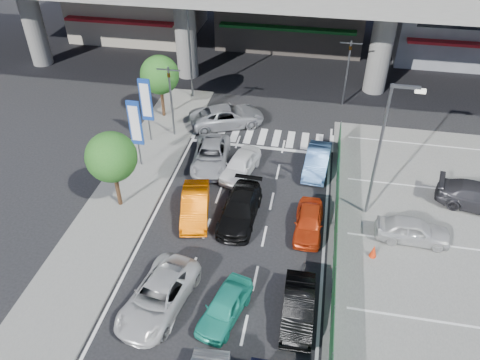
% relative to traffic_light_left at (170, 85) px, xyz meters
% --- Properties ---
extents(ground, '(120.00, 120.00, 0.00)m').
position_rel_traffic_light_left_xyz_m(ground, '(6.20, -12.00, -3.94)').
color(ground, black).
rests_on(ground, ground).
extents(parking_lot, '(12.00, 28.00, 0.06)m').
position_rel_traffic_light_left_xyz_m(parking_lot, '(17.20, -10.00, -3.91)').
color(parking_lot, '#5E5D5B').
rests_on(parking_lot, ground).
extents(sidewalk_left, '(4.00, 30.00, 0.12)m').
position_rel_traffic_light_left_xyz_m(sidewalk_left, '(-0.80, -8.00, -3.88)').
color(sidewalk_left, '#5E5D5B').
rests_on(sidewalk_left, ground).
extents(fence_run, '(0.16, 22.00, 1.80)m').
position_rel_traffic_light_left_xyz_m(fence_run, '(11.50, -11.00, -3.04)').
color(fence_run, '#1B512A').
rests_on(fence_run, ground).
extents(traffic_light_left, '(1.60, 1.24, 5.20)m').
position_rel_traffic_light_left_xyz_m(traffic_light_left, '(0.00, 0.00, 0.00)').
color(traffic_light_left, '#595B60').
rests_on(traffic_light_left, ground).
extents(traffic_light_right, '(1.60, 1.24, 5.20)m').
position_rel_traffic_light_left_xyz_m(traffic_light_right, '(11.70, 7.00, 0.00)').
color(traffic_light_right, '#595B60').
rests_on(traffic_light_right, ground).
extents(street_lamp_right, '(1.65, 0.22, 8.00)m').
position_rel_traffic_light_left_xyz_m(street_lamp_right, '(13.37, -6.00, 0.83)').
color(street_lamp_right, '#595B60').
rests_on(street_lamp_right, ground).
extents(street_lamp_left, '(1.65, 0.22, 8.00)m').
position_rel_traffic_light_left_xyz_m(street_lamp_left, '(-0.13, 6.00, 0.83)').
color(street_lamp_left, '#595B60').
rests_on(street_lamp_left, ground).
extents(signboard_near, '(0.80, 0.14, 4.70)m').
position_rel_traffic_light_left_xyz_m(signboard_near, '(-1.00, -4.01, -0.87)').
color(signboard_near, '#595B60').
rests_on(signboard_near, ground).
extents(signboard_far, '(0.80, 0.14, 4.70)m').
position_rel_traffic_light_left_xyz_m(signboard_far, '(-1.40, -1.01, -0.87)').
color(signboard_far, '#595B60').
rests_on(signboard_far, ground).
extents(tree_near, '(2.80, 2.80, 4.80)m').
position_rel_traffic_light_left_xyz_m(tree_near, '(-0.80, -8.00, -0.55)').
color(tree_near, '#382314').
rests_on(tree_near, ground).
extents(tree_far, '(2.80, 2.80, 4.80)m').
position_rel_traffic_light_left_xyz_m(tree_far, '(-1.60, 2.50, -0.55)').
color(tree_far, '#382314').
rests_on(tree_far, ground).
extents(sedan_white_mid_left, '(3.14, 5.29, 1.38)m').
position_rel_traffic_light_left_xyz_m(sedan_white_mid_left, '(3.75, -14.46, -3.25)').
color(sedan_white_mid_left, silver).
rests_on(sedan_white_mid_left, ground).
extents(taxi_teal_mid, '(2.34, 3.87, 1.23)m').
position_rel_traffic_light_left_xyz_m(taxi_teal_mid, '(6.80, -14.39, -3.32)').
color(taxi_teal_mid, teal).
rests_on(taxi_teal_mid, ground).
extents(hatch_black_mid_right, '(1.46, 3.94, 1.29)m').
position_rel_traffic_light_left_xyz_m(hatch_black_mid_right, '(10.02, -13.84, -3.29)').
color(hatch_black_mid_right, black).
rests_on(hatch_black_mid_right, ground).
extents(taxi_orange_left, '(2.30, 4.40, 1.38)m').
position_rel_traffic_light_left_xyz_m(taxi_orange_left, '(3.71, -8.00, -3.25)').
color(taxi_orange_left, '#EE6000').
rests_on(taxi_orange_left, ground).
extents(sedan_black_mid, '(2.10, 4.80, 1.37)m').
position_rel_traffic_light_left_xyz_m(sedan_black_mid, '(6.24, -7.81, -3.25)').
color(sedan_black_mid, black).
rests_on(sedan_black_mid, ground).
extents(taxi_orange_right, '(1.50, 3.70, 1.26)m').
position_rel_traffic_light_left_xyz_m(taxi_orange_right, '(10.07, -8.10, -3.31)').
color(taxi_orange_right, red).
rests_on(taxi_orange_right, ground).
extents(wagon_silver_front_left, '(2.79, 5.05, 1.34)m').
position_rel_traffic_light_left_xyz_m(wagon_silver_front_left, '(3.39, -2.95, -3.27)').
color(wagon_silver_front_left, '#9D9EA3').
rests_on(wagon_silver_front_left, ground).
extents(sedan_white_front_mid, '(2.40, 4.20, 1.35)m').
position_rel_traffic_light_left_xyz_m(sedan_white_front_mid, '(5.47, -3.61, -3.26)').
color(sedan_white_front_mid, white).
rests_on(sedan_white_front_mid, ground).
extents(kei_truck_front_right, '(1.72, 4.18, 1.35)m').
position_rel_traffic_light_left_xyz_m(kei_truck_front_right, '(10.18, -2.31, -3.26)').
color(kei_truck_front_right, '#5688CE').
rests_on(kei_truck_front_right, ground).
extents(crossing_wagon_silver, '(5.96, 4.52, 1.50)m').
position_rel_traffic_light_left_xyz_m(crossing_wagon_silver, '(3.38, 2.13, -3.18)').
color(crossing_wagon_silver, gray).
rests_on(crossing_wagon_silver, ground).
extents(parked_sedan_white, '(3.89, 1.64, 1.31)m').
position_rel_traffic_light_left_xyz_m(parked_sedan_white, '(15.51, -7.83, -3.22)').
color(parked_sedan_white, beige).
rests_on(parked_sedan_white, parking_lot).
extents(traffic_cone, '(0.46, 0.46, 0.74)m').
position_rel_traffic_light_left_xyz_m(traffic_cone, '(13.47, -9.47, -3.51)').
color(traffic_cone, red).
rests_on(traffic_cone, parking_lot).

